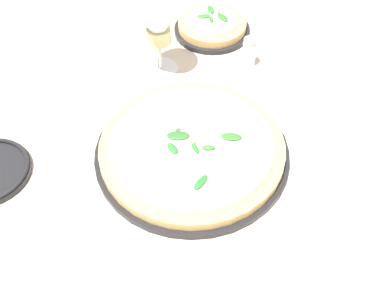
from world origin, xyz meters
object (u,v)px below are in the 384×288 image
Objects in this scene: pizza_personal_side at (212,27)px; shaker_pepper at (249,52)px; pizza_arugula_main at (192,149)px; wine_glass at (158,27)px.

shaker_pepper is (-0.13, 0.06, 0.02)m from pizza_personal_side.
wine_glass is (0.20, -0.17, 0.09)m from pizza_arugula_main.
pizza_arugula_main is at bearing 98.96° from shaker_pepper.
shaker_pepper is at bearing -140.49° from wine_glass.
wine_glass is at bearing 83.83° from pizza_personal_side.
pizza_personal_side is at bearing -22.89° from shaker_pepper.
pizza_arugula_main is at bearing 139.86° from wine_glass.
pizza_personal_side is 0.15m from shaker_pepper.
shaker_pepper is at bearing -81.04° from pizza_arugula_main.
pizza_arugula_main is 0.40m from pizza_personal_side.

